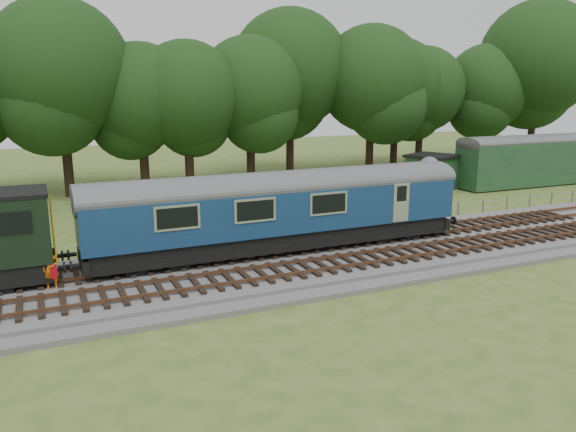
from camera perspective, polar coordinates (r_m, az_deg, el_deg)
name	(u,v)px	position (r m, az deg, el deg)	size (l,w,h in m)	color
ground	(319,262)	(26.26, 3.20, -4.69)	(120.00, 120.00, 0.00)	#41551F
ballast	(319,258)	(26.20, 3.20, -4.33)	(70.00, 7.00, 0.35)	#4C4C4F
track_north	(306,246)	(27.33, 1.86, -3.05)	(67.20, 2.40, 0.21)	black
track_south	(336,263)	(24.79, 4.91, -4.79)	(67.20, 2.40, 0.21)	black
fence	(281,239)	(30.16, -0.72, -2.32)	(64.00, 0.12, 1.00)	#6B6054
tree_line	(196,187)	(46.37, -9.37, 2.94)	(70.00, 8.00, 18.00)	black
dmu_railcar	(281,204)	(26.25, -0.76, 1.21)	(18.05, 2.86, 3.88)	black
worker	(51,268)	(23.45, -22.96, -4.88)	(0.61, 0.40, 1.67)	orange
parked_coach	(543,157)	(51.23, 24.48, 5.48)	(15.99, 3.10, 4.07)	#193820
shed	(431,172)	(45.88, 14.37, 4.37)	(4.43, 4.43, 2.76)	#193820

